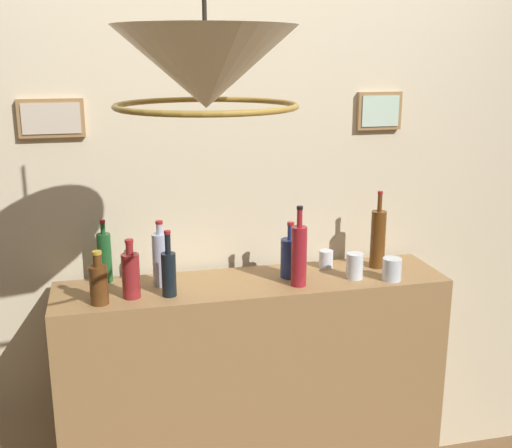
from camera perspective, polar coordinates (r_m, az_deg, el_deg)
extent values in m
cube|color=beige|center=(2.70, -1.54, 4.37)|extent=(3.33, 0.08, 2.89)
cube|color=#9E7547|center=(2.56, -17.81, 8.99)|extent=(0.24, 0.03, 0.15)
cube|color=beige|center=(2.55, -17.83, 8.96)|extent=(0.21, 0.01, 0.12)
cube|color=#9E7547|center=(2.80, 10.92, 9.90)|extent=(0.20, 0.03, 0.16)
cube|color=silver|center=(2.79, 11.05, 9.87)|extent=(0.17, 0.01, 0.13)
cube|color=#9E7547|center=(2.78, -0.25, -15.48)|extent=(1.56, 0.36, 1.07)
cylinder|color=#1B5124|center=(2.59, -13.36, -2.96)|extent=(0.05, 0.05, 0.20)
cylinder|color=#1B5124|center=(2.56, -13.52, -0.40)|extent=(0.02, 0.02, 0.04)
cylinder|color=maroon|center=(2.55, -13.56, 0.21)|extent=(0.02, 0.02, 0.01)
cylinder|color=maroon|center=(2.48, 3.85, -2.90)|extent=(0.06, 0.06, 0.24)
cylinder|color=maroon|center=(2.44, 3.92, 0.53)|extent=(0.02, 0.02, 0.07)
cylinder|color=black|center=(2.43, 3.93, 1.46)|extent=(0.02, 0.02, 0.01)
cylinder|color=#5A3214|center=(2.38, -13.85, -5.32)|extent=(0.07, 0.07, 0.14)
cylinder|color=#5A3214|center=(2.35, -13.99, -3.17)|extent=(0.03, 0.03, 0.05)
cylinder|color=#B7932D|center=(2.34, -14.04, -2.50)|extent=(0.03, 0.03, 0.01)
cylinder|color=black|center=(2.40, -7.79, -4.50)|extent=(0.05, 0.05, 0.17)
cylinder|color=black|center=(2.37, -7.89, -1.74)|extent=(0.02, 0.02, 0.07)
cylinder|color=maroon|center=(2.35, -7.93, -0.73)|extent=(0.02, 0.02, 0.01)
cylinder|color=#5E3513|center=(2.73, 10.83, -1.36)|extent=(0.06, 0.06, 0.24)
cylinder|color=#5E3513|center=(2.69, 11.00, 1.88)|extent=(0.02, 0.02, 0.07)
cylinder|color=maroon|center=(2.68, 11.04, 2.76)|extent=(0.02, 0.02, 0.01)
cylinder|color=#ABB4CE|center=(2.51, -8.51, -3.18)|extent=(0.06, 0.06, 0.21)
cylinder|color=#ABB4CE|center=(2.47, -8.62, -0.45)|extent=(0.02, 0.02, 0.04)
cylinder|color=maroon|center=(2.47, -8.65, 0.15)|extent=(0.03, 0.03, 0.01)
cylinder|color=maroon|center=(2.41, -11.11, -4.57)|extent=(0.07, 0.07, 0.17)
cylinder|color=maroon|center=(2.38, -11.23, -2.16)|extent=(0.03, 0.03, 0.04)
cylinder|color=maroon|center=(2.37, -11.27, -1.51)|extent=(0.03, 0.03, 0.01)
cylinder|color=navy|center=(2.58, 3.08, -3.07)|extent=(0.08, 0.08, 0.16)
cylinder|color=navy|center=(2.55, 3.11, -0.75)|extent=(0.03, 0.03, 0.06)
cylinder|color=maroon|center=(2.54, 3.12, 0.03)|extent=(0.03, 0.03, 0.01)
cylinder|color=silver|center=(2.60, 8.80, -3.72)|extent=(0.07, 0.07, 0.10)
cylinder|color=silver|center=(2.72, 6.27, -3.13)|extent=(0.06, 0.06, 0.07)
cylinder|color=silver|center=(2.61, 12.04, -3.97)|extent=(0.08, 0.08, 0.09)
cone|color=#EFE5C6|center=(1.72, -4.53, 13.79)|extent=(0.49, 0.49, 0.21)
torus|color=#AD8433|center=(1.73, -4.46, 10.48)|extent=(0.49, 0.49, 0.02)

